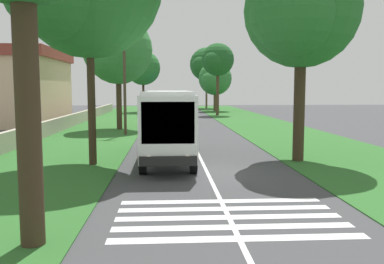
# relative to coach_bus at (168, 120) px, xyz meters

# --- Properties ---
(ground) EXTENTS (160.00, 160.00, 0.00)m
(ground) POSITION_rel_coach_bus_xyz_m (-3.72, -1.80, -2.15)
(ground) COLOR #424244
(grass_verge_left) EXTENTS (120.00, 8.00, 0.04)m
(grass_verge_left) POSITION_rel_coach_bus_xyz_m (11.28, 6.40, -2.13)
(grass_verge_left) COLOR #2D6628
(grass_verge_left) RESTS_ON ground
(grass_verge_right) EXTENTS (120.00, 8.00, 0.04)m
(grass_verge_right) POSITION_rel_coach_bus_xyz_m (11.28, -10.00, -2.13)
(grass_verge_right) COLOR #2D6628
(grass_verge_right) RESTS_ON ground
(centre_line) EXTENTS (110.00, 0.16, 0.01)m
(centre_line) POSITION_rel_coach_bus_xyz_m (11.28, -1.80, -2.14)
(centre_line) COLOR silver
(centre_line) RESTS_ON ground
(coach_bus) EXTENTS (11.16, 2.62, 3.73)m
(coach_bus) POSITION_rel_coach_bus_xyz_m (0.00, 0.00, 0.00)
(coach_bus) COLOR white
(coach_bus) RESTS_ON ground
(zebra_crossing) EXTENTS (4.05, 6.80, 0.01)m
(zebra_crossing) POSITION_rel_coach_bus_xyz_m (-10.55, -1.80, -2.14)
(zebra_crossing) COLOR silver
(zebra_crossing) RESTS_ON ground
(trailing_car_0) EXTENTS (4.30, 1.78, 1.43)m
(trailing_car_0) POSITION_rel_coach_bus_xyz_m (17.35, 0.06, -1.48)
(trailing_car_0) COLOR #B7A893
(trailing_car_0) RESTS_ON ground
(trailing_car_1) EXTENTS (4.30, 1.78, 1.43)m
(trailing_car_1) POSITION_rel_coach_bus_xyz_m (25.33, 0.07, -1.48)
(trailing_car_1) COLOR gold
(trailing_car_1) RESTS_ON ground
(trailing_car_2) EXTENTS (4.30, 1.78, 1.43)m
(trailing_car_2) POSITION_rel_coach_bus_xyz_m (32.72, -0.00, -1.48)
(trailing_car_2) COLOR #145933
(trailing_car_2) RESTS_ON ground
(trailing_minibus_0) EXTENTS (6.00, 2.14, 2.53)m
(trailing_minibus_0) POSITION_rel_coach_bus_xyz_m (42.28, 0.29, -0.60)
(trailing_minibus_0) COLOR teal
(trailing_minibus_0) RESTS_ON ground
(roadside_tree_left_0) EXTENTS (6.69, 5.63, 10.05)m
(roadside_tree_left_0) POSITION_rel_coach_bus_xyz_m (46.88, 4.03, 4.97)
(roadside_tree_left_0) COLOR #3D2D1E
(roadside_tree_left_0) RESTS_ON grass_verge_left
(roadside_tree_left_1) EXTENTS (7.54, 6.38, 10.62)m
(roadside_tree_left_1) POSITION_rel_coach_bus_xyz_m (17.21, 4.71, 5.14)
(roadside_tree_left_1) COLOR #3D2D1E
(roadside_tree_left_1) RESTS_ON grass_verge_left
(roadside_tree_right_0) EXTENTS (6.50, 5.68, 8.41)m
(roadside_tree_right_0) POSITION_rel_coach_bus_xyz_m (48.74, -8.07, 3.33)
(roadside_tree_right_0) COLOR brown
(roadside_tree_right_0) RESTS_ON grass_verge_right
(roadside_tree_right_1) EXTENTS (7.40, 5.96, 10.84)m
(roadside_tree_right_1) POSITION_rel_coach_bus_xyz_m (-1.02, -6.73, 5.55)
(roadside_tree_right_1) COLOR #3D2D1E
(roadside_tree_right_1) RESTS_ON grass_verge_right
(roadside_tree_right_2) EXTENTS (5.45, 4.73, 10.41)m
(roadside_tree_right_2) POSITION_rel_coach_bus_xyz_m (38.23, -7.24, 5.79)
(roadside_tree_right_2) COLOR #4C3826
(roadside_tree_right_2) RESTS_ON grass_verge_right
(roadside_tree_right_3) EXTENTS (8.06, 6.54, 11.86)m
(roadside_tree_right_3) POSITION_rel_coach_bus_xyz_m (59.68, -7.58, 6.28)
(roadside_tree_right_3) COLOR brown
(roadside_tree_right_3) RESTS_ON grass_verge_right
(utility_pole) EXTENTS (0.24, 1.40, 8.32)m
(utility_pole) POSITION_rel_coach_bus_xyz_m (12.27, 3.52, 2.20)
(utility_pole) COLOR #473828
(utility_pole) RESTS_ON grass_verge_left
(roadside_wall) EXTENTS (70.00, 0.40, 1.22)m
(roadside_wall) POSITION_rel_coach_bus_xyz_m (16.28, 9.80, -1.49)
(roadside_wall) COLOR #B2A893
(roadside_wall) RESTS_ON grass_verge_left
(roadside_building) EXTENTS (13.38, 10.44, 7.99)m
(roadside_building) POSITION_rel_coach_bus_xyz_m (23.58, 16.74, 1.90)
(roadside_building) COLOR beige
(roadside_building) RESTS_ON ground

